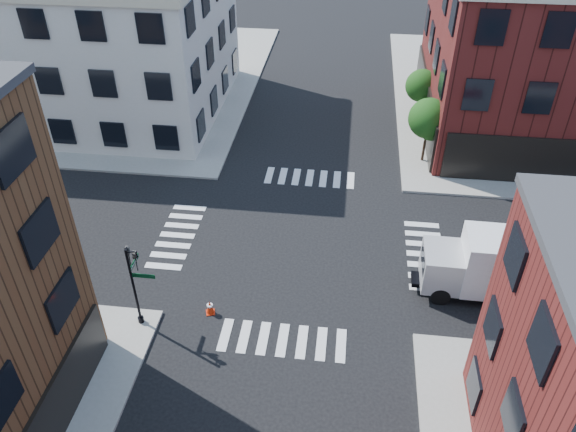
# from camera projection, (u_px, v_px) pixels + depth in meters

# --- Properties ---
(ground) EXTENTS (120.00, 120.00, 0.00)m
(ground) POSITION_uv_depth(u_px,v_px,m) (299.00, 245.00, 31.52)
(ground) COLOR black
(ground) RESTS_ON ground
(sidewalk_nw) EXTENTS (30.00, 30.00, 0.15)m
(sidewalk_nw) POSITION_uv_depth(u_px,v_px,m) (91.00, 78.00, 50.25)
(sidewalk_nw) COLOR gray
(sidewalk_nw) RESTS_ON ground
(building_nw) EXTENTS (22.00, 16.00, 11.00)m
(building_nw) POSITION_uv_depth(u_px,v_px,m) (75.00, 38.00, 42.84)
(building_nw) COLOR beige
(building_nw) RESTS_ON ground
(tree_near) EXTENTS (2.69, 2.69, 4.49)m
(tree_near) POSITION_uv_depth(u_px,v_px,m) (429.00, 121.00, 36.85)
(tree_near) COLOR black
(tree_near) RESTS_ON ground
(tree_far) EXTENTS (2.43, 2.43, 4.07)m
(tree_far) POSITION_uv_depth(u_px,v_px,m) (422.00, 87.00, 41.81)
(tree_far) COLOR black
(tree_far) RESTS_ON ground
(signal_pole) EXTENTS (1.29, 1.24, 4.60)m
(signal_pole) POSITION_uv_depth(u_px,v_px,m) (135.00, 278.00, 25.15)
(signal_pole) COLOR black
(signal_pole) RESTS_ON ground
(box_truck) EXTENTS (7.91, 2.54, 3.56)m
(box_truck) POSITION_uv_depth(u_px,v_px,m) (506.00, 267.00, 27.27)
(box_truck) COLOR silver
(box_truck) RESTS_ON ground
(traffic_cone) EXTENTS (0.53, 0.53, 0.77)m
(traffic_cone) POSITION_uv_depth(u_px,v_px,m) (210.00, 307.00, 27.11)
(traffic_cone) COLOR red
(traffic_cone) RESTS_ON ground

